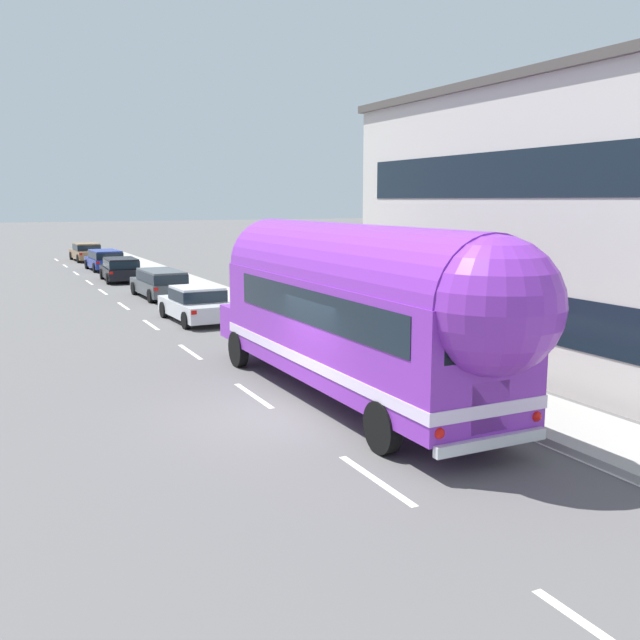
{
  "coord_description": "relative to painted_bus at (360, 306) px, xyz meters",
  "views": [
    {
      "loc": [
        -5.8,
        -13.75,
        4.64
      ],
      "look_at": [
        2.07,
        2.38,
        1.6
      ],
      "focal_mm": 39.81,
      "sensor_mm": 36.0,
      "label": 1
    }
  ],
  "objects": [
    {
      "name": "ground_plane",
      "position": [
        -1.9,
        0.02,
        -2.3
      ],
      "size": [
        300.0,
        300.0,
        0.0
      ],
      "primitive_type": "plane",
      "color": "#565454"
    },
    {
      "name": "lane_markings",
      "position": [
        0.77,
        13.0,
        -2.3
      ],
      "size": [
        3.93,
        80.0,
        0.01
      ],
      "color": "silver",
      "rests_on": "ground"
    },
    {
      "name": "sidewalk_slab",
      "position": [
        3.04,
        10.02,
        -2.23
      ],
      "size": [
        2.28,
        90.0,
        0.15
      ],
      "primitive_type": "cube",
      "color": "#9E9B93",
      "rests_on": "ground"
    },
    {
      "name": "painted_bus",
      "position": [
        0.0,
        0.0,
        0.0
      ],
      "size": [
        2.65,
        12.33,
        4.12
      ],
      "color": "purple",
      "rests_on": "ground"
    },
    {
      "name": "car_lead",
      "position": [
        -0.1,
        12.72,
        -1.57
      ],
      "size": [
        2.12,
        4.4,
        1.37
      ],
      "color": "silver",
      "rests_on": "ground"
    },
    {
      "name": "car_second",
      "position": [
        0.22,
        19.94,
        -1.51
      ],
      "size": [
        1.99,
        4.69,
        1.37
      ],
      "color": "#474C51",
      "rests_on": "ground"
    },
    {
      "name": "car_third",
      "position": [
        -0.16,
        28.0,
        -1.52
      ],
      "size": [
        2.07,
        4.37,
        1.37
      ],
      "color": "black",
      "rests_on": "ground"
    },
    {
      "name": "car_fourth",
      "position": [
        0.12,
        35.13,
        -1.51
      ],
      "size": [
        2.1,
        4.4,
        1.37
      ],
      "color": "navy",
      "rests_on": "ground"
    },
    {
      "name": "car_fifth",
      "position": [
        0.13,
        43.55,
        -1.56
      ],
      "size": [
        2.12,
        4.77,
        1.37
      ],
      "color": "olive",
      "rests_on": "ground"
    }
  ]
}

